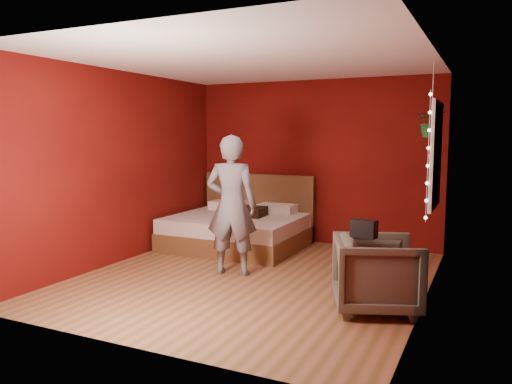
{
  "coord_description": "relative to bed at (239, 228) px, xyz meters",
  "views": [
    {
      "loc": [
        2.58,
        -5.36,
        1.75
      ],
      "look_at": [
        -0.16,
        0.4,
        1.01
      ],
      "focal_mm": 35.0,
      "sensor_mm": 36.0,
      "label": 1
    }
  ],
  "objects": [
    {
      "name": "floor",
      "position": [
        0.95,
        -1.46,
        -0.28
      ],
      "size": [
        4.5,
        4.5,
        0.0
      ],
      "primitive_type": "plane",
      "color": "#9B603E",
      "rests_on": "ground"
    },
    {
      "name": "room_walls",
      "position": [
        0.95,
        -1.46,
        1.4
      ],
      "size": [
        4.04,
        4.54,
        2.62
      ],
      "color": "#630F0A",
      "rests_on": "ground"
    },
    {
      "name": "window",
      "position": [
        2.92,
        -0.56,
        1.22
      ],
      "size": [
        0.05,
        0.97,
        1.27
      ],
      "color": "white",
      "rests_on": "room_walls"
    },
    {
      "name": "fairy_lights",
      "position": [
        2.89,
        -1.08,
        1.22
      ],
      "size": [
        0.04,
        0.04,
        1.45
      ],
      "color": "silver",
      "rests_on": "room_walls"
    },
    {
      "name": "bed",
      "position": [
        0.0,
        0.0,
        0.0
      ],
      "size": [
        1.96,
        1.67,
        1.08
      ],
      "color": "brown",
      "rests_on": "ground"
    },
    {
      "name": "person",
      "position": [
        0.63,
        -1.43,
        0.59
      ],
      "size": [
        0.72,
        0.57,
        1.74
      ],
      "primitive_type": "imported",
      "rotation": [
        0.0,
        0.0,
        3.4
      ],
      "color": "slate",
      "rests_on": "ground"
    },
    {
      "name": "armchair",
      "position": [
        2.55,
        -1.97,
        0.09
      ],
      "size": [
        1.05,
        1.03,
        0.75
      ],
      "primitive_type": "imported",
      "rotation": [
        0.0,
        0.0,
        1.93
      ],
      "color": "#555043",
      "rests_on": "ground"
    },
    {
      "name": "handbag",
      "position": [
        2.43,
        -2.05,
        0.55
      ],
      "size": [
        0.26,
        0.16,
        0.18
      ],
      "primitive_type": "cube",
      "rotation": [
        0.0,
        0.0,
        -0.18
      ],
      "color": "black",
      "rests_on": "armchair"
    },
    {
      "name": "throw_pillow",
      "position": [
        0.21,
        -0.01,
        0.28
      ],
      "size": [
        0.42,
        0.42,
        0.14
      ],
      "primitive_type": "cube",
      "rotation": [
        0.0,
        0.0,
        0.04
      ],
      "color": "black",
      "rests_on": "bed"
    },
    {
      "name": "hanging_plant",
      "position": [
        2.83,
        -0.32,
        1.62
      ],
      "size": [
        0.37,
        0.33,
        0.9
      ],
      "color": "silver",
      "rests_on": "room_walls"
    }
  ]
}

